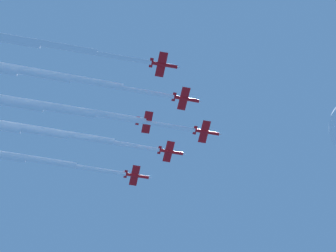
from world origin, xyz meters
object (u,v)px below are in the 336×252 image
(jet_port_inner, at_px, (39,131))
(jet_starboard_inner, at_px, (38,73))
(jet_port_mid, at_px, (3,101))
(jet_port_outer, at_px, (5,39))
(jet_lead, at_px, (63,109))

(jet_port_inner, relative_size, jet_starboard_inner, 0.95)
(jet_port_inner, height_order, jet_port_mid, jet_port_inner)
(jet_port_mid, bearing_deg, jet_port_outer, -123.39)
(jet_lead, bearing_deg, jet_starboard_inner, -158.19)
(jet_lead, xyz_separation_m, jet_port_mid, (-16.25, 10.91, 0.18))
(jet_starboard_inner, bearing_deg, jet_port_outer, -164.98)
(jet_port_inner, bearing_deg, jet_port_mid, -169.79)
(jet_starboard_inner, relative_size, jet_port_mid, 1.01)
(jet_lead, height_order, jet_starboard_inner, jet_lead)
(jet_port_inner, relative_size, jet_port_outer, 0.94)
(jet_lead, distance_m, jet_starboard_inner, 15.82)
(jet_lead, distance_m, jet_port_inner, 13.98)
(jet_port_inner, distance_m, jet_starboard_inner, 24.86)
(jet_lead, height_order, jet_port_mid, jet_port_mid)
(jet_starboard_inner, height_order, jet_port_mid, jet_port_mid)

